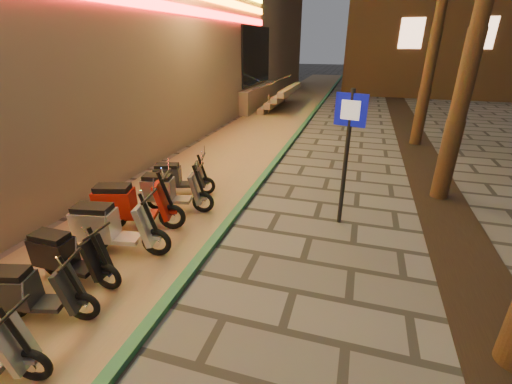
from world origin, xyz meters
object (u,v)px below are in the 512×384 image
(scooter_8, at_px, (110,227))
(scooter_11, at_px, (177,177))
(scooter_9, at_px, (129,205))
(pedestrian_sign, at_px, (348,141))
(scooter_6, at_px, (29,292))
(scooter_10, at_px, (169,191))
(scooter_7, at_px, (66,256))

(scooter_8, bearing_deg, scooter_11, 82.55)
(scooter_9, relative_size, scooter_11, 1.20)
(pedestrian_sign, relative_size, scooter_11, 1.87)
(scooter_8, bearing_deg, scooter_6, -100.03)
(pedestrian_sign, height_order, scooter_11, pedestrian_sign)
(scooter_10, bearing_deg, pedestrian_sign, -2.66)
(scooter_6, distance_m, scooter_9, 2.55)
(scooter_6, bearing_deg, scooter_8, 75.82)
(scooter_9, bearing_deg, scooter_6, -101.19)
(pedestrian_sign, distance_m, scooter_8, 4.69)
(scooter_8, height_order, scooter_11, scooter_8)
(scooter_8, distance_m, scooter_11, 2.68)
(pedestrian_sign, height_order, scooter_10, pedestrian_sign)
(scooter_8, xyz_separation_m, scooter_11, (-0.15, 2.67, -0.08))
(scooter_6, xyz_separation_m, scooter_9, (-0.24, 2.54, 0.09))
(scooter_8, distance_m, scooter_9, 0.87)
(scooter_6, bearing_deg, scooter_7, 86.18)
(scooter_6, bearing_deg, pedestrian_sign, 31.96)
(pedestrian_sign, height_order, scooter_8, pedestrian_sign)
(scooter_8, bearing_deg, pedestrian_sign, 21.00)
(scooter_7, bearing_deg, scooter_10, 84.15)
(scooter_9, distance_m, scooter_11, 1.84)
(scooter_11, bearing_deg, scooter_10, -89.10)
(scooter_7, height_order, scooter_8, scooter_8)
(pedestrian_sign, relative_size, scooter_10, 1.73)
(scooter_9, bearing_deg, scooter_11, 71.47)
(scooter_9, bearing_deg, scooter_7, -103.97)
(scooter_9, height_order, scooter_11, scooter_9)
(scooter_9, bearing_deg, scooter_8, -92.07)
(scooter_9, relative_size, scooter_10, 1.11)
(pedestrian_sign, height_order, scooter_9, pedestrian_sign)
(pedestrian_sign, xyz_separation_m, scooter_11, (-3.99, 0.30, -1.34))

